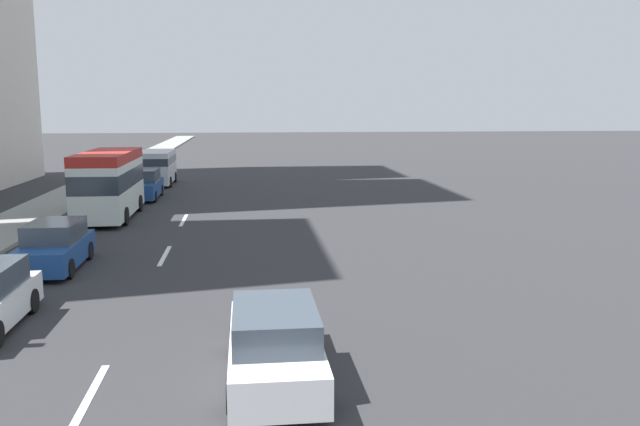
% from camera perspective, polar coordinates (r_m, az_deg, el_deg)
% --- Properties ---
extents(ground_plane, '(198.00, 198.00, 0.00)m').
position_cam_1_polar(ground_plane, '(37.86, -10.98, 0.99)').
color(ground_plane, '#2D2D30').
extents(sidewalk_right, '(162.00, 3.16, 0.15)m').
position_cam_1_polar(sidewalk_right, '(39.17, -22.03, 0.86)').
color(sidewalk_right, gray).
rests_on(sidewalk_right, ground_plane).
extents(lane_stripe_near, '(3.20, 0.16, 0.01)m').
position_cam_1_polar(lane_stripe_near, '(13.28, -19.63, -15.10)').
color(lane_stripe_near, silver).
rests_on(lane_stripe_near, ground_plane).
extents(lane_stripe_mid, '(3.20, 0.16, 0.01)m').
position_cam_1_polar(lane_stripe_mid, '(24.42, -13.41, -3.64)').
color(lane_stripe_mid, silver).
rests_on(lane_stripe_mid, ground_plane).
extents(lane_stripe_far, '(3.20, 0.16, 0.01)m').
position_cam_1_polar(lane_stripe_far, '(31.74, -11.82, -0.62)').
color(lane_stripe_far, silver).
rests_on(lane_stripe_far, ground_plane).
extents(minibus_lead, '(7.00, 2.33, 3.23)m').
position_cam_1_polar(minibus_lead, '(32.99, -17.96, 2.59)').
color(minibus_lead, silver).
rests_on(minibus_lead, ground_plane).
extents(van_second, '(5.22, 2.13, 2.33)m').
position_cam_1_polar(van_second, '(46.39, -13.99, 4.05)').
color(van_second, silver).
rests_on(van_second, ground_plane).
extents(car_third, '(4.21, 1.81, 1.57)m').
position_cam_1_polar(car_third, '(23.46, -22.19, -2.76)').
color(car_third, '#1E478C').
rests_on(car_third, ground_plane).
extents(car_fourth, '(4.71, 1.88, 1.71)m').
position_cam_1_polar(car_fourth, '(39.65, -15.19, 2.38)').
color(car_fourth, '#1E478C').
rests_on(car_fourth, ground_plane).
extents(car_fifth, '(4.58, 1.84, 1.54)m').
position_cam_1_polar(car_fifth, '(13.14, -3.97, -11.37)').
color(car_fifth, white).
rests_on(car_fifth, ground_plane).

